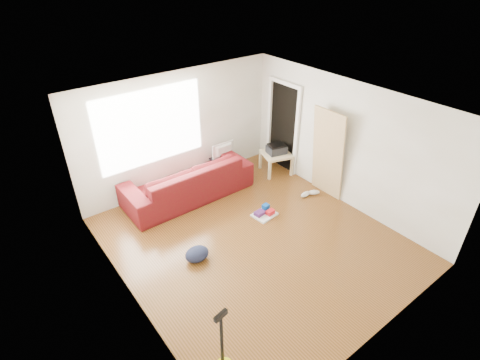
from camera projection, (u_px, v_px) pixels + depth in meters
room at (253, 176)px, 6.21m from camera, size 4.51×5.01×2.51m
sofa at (189, 196)px, 7.95m from camera, size 2.69×1.05×0.79m
tv_stand at (225, 165)px, 8.61m from camera, size 0.66×0.40×0.44m
tv at (225, 151)px, 8.41m from camera, size 0.57×0.07×0.33m
side_table at (276, 156)px, 8.59m from camera, size 0.76×0.76×0.50m
printer at (277, 149)px, 8.50m from camera, size 0.48×0.40×0.22m
bucket at (202, 198)px, 7.88m from camera, size 0.33×0.33×0.29m
toilet_paper at (201, 190)px, 7.78m from camera, size 0.13×0.13×0.12m
cleaning_tray at (265, 213)px, 7.35m from camera, size 0.48×0.40×0.16m
backpack at (197, 259)px, 6.32m from camera, size 0.42×0.33×0.23m
sneakers at (310, 193)px, 7.93m from camera, size 0.47×0.24×0.11m
door_panel at (322, 193)px, 8.03m from camera, size 0.24×0.76×1.90m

